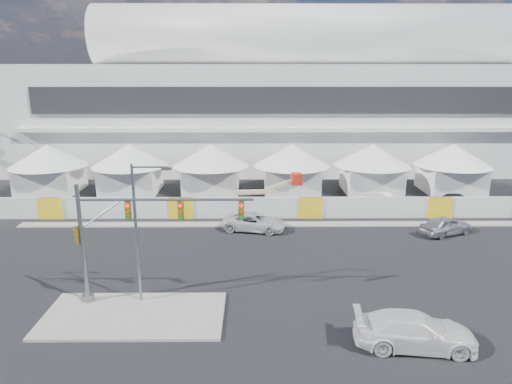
{
  "coord_description": "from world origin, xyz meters",
  "views": [
    {
      "loc": [
        0.66,
        -25.89,
        13.35
      ],
      "look_at": [
        0.92,
        10.0,
        3.71
      ],
      "focal_mm": 32.0,
      "sensor_mm": 36.0,
      "label": 1
    }
  ],
  "objects_px": {
    "pickup_near": "(415,331)",
    "boom_lift": "(250,204)",
    "sedan_silver": "(446,225)",
    "lot_car_b": "(458,200)",
    "lot_car_a": "(385,199)",
    "streetlight_median": "(140,224)",
    "pickup_curb": "(254,222)",
    "traffic_mast": "(120,237)"
  },
  "relations": [
    {
      "from": "pickup_near",
      "to": "traffic_mast",
      "type": "relative_size",
      "value": 0.59
    },
    {
      "from": "pickup_near",
      "to": "lot_car_b",
      "type": "bearing_deg",
      "value": -22.11
    },
    {
      "from": "sedan_silver",
      "to": "pickup_curb",
      "type": "xyz_separation_m",
      "value": [
        -16.02,
        1.12,
        -0.04
      ]
    },
    {
      "from": "pickup_near",
      "to": "traffic_mast",
      "type": "height_order",
      "value": "traffic_mast"
    },
    {
      "from": "sedan_silver",
      "to": "pickup_near",
      "type": "height_order",
      "value": "pickup_near"
    },
    {
      "from": "pickup_curb",
      "to": "lot_car_b",
      "type": "xyz_separation_m",
      "value": [
        20.53,
        6.82,
        -0.03
      ]
    },
    {
      "from": "pickup_curb",
      "to": "lot_car_a",
      "type": "xyz_separation_m",
      "value": [
        13.29,
        7.4,
        -0.07
      ]
    },
    {
      "from": "lot_car_b",
      "to": "boom_lift",
      "type": "height_order",
      "value": "boom_lift"
    },
    {
      "from": "lot_car_b",
      "to": "traffic_mast",
      "type": "bearing_deg",
      "value": 123.4
    },
    {
      "from": "lot_car_a",
      "to": "streetlight_median",
      "type": "xyz_separation_m",
      "value": [
        -19.84,
        -19.92,
        4.2
      ]
    },
    {
      "from": "lot_car_a",
      "to": "boom_lift",
      "type": "bearing_deg",
      "value": 143.49
    },
    {
      "from": "sedan_silver",
      "to": "pickup_curb",
      "type": "relative_size",
      "value": 0.86
    },
    {
      "from": "lot_car_b",
      "to": "boom_lift",
      "type": "bearing_deg",
      "value": 95.02
    },
    {
      "from": "pickup_near",
      "to": "streetlight_median",
      "type": "distance_m",
      "value": 15.67
    },
    {
      "from": "streetlight_median",
      "to": "pickup_curb",
      "type": "bearing_deg",
      "value": 62.38
    },
    {
      "from": "lot_car_a",
      "to": "sedan_silver",
      "type": "bearing_deg",
      "value": -120.43
    },
    {
      "from": "traffic_mast",
      "to": "streetlight_median",
      "type": "bearing_deg",
      "value": 3.13
    },
    {
      "from": "pickup_curb",
      "to": "traffic_mast",
      "type": "bearing_deg",
      "value": 160.66
    },
    {
      "from": "pickup_curb",
      "to": "pickup_near",
      "type": "xyz_separation_m",
      "value": [
        7.89,
        -17.1,
        0.13
      ]
    },
    {
      "from": "pickup_near",
      "to": "boom_lift",
      "type": "distance_m",
      "value": 23.19
    },
    {
      "from": "lot_car_b",
      "to": "streetlight_median",
      "type": "relative_size",
      "value": 0.5
    },
    {
      "from": "pickup_curb",
      "to": "lot_car_b",
      "type": "height_order",
      "value": "pickup_curb"
    },
    {
      "from": "pickup_near",
      "to": "streetlight_median",
      "type": "relative_size",
      "value": 0.72
    },
    {
      "from": "pickup_near",
      "to": "lot_car_a",
      "type": "relative_size",
      "value": 1.46
    },
    {
      "from": "pickup_curb",
      "to": "pickup_near",
      "type": "height_order",
      "value": "pickup_near"
    },
    {
      "from": "sedan_silver",
      "to": "pickup_near",
      "type": "xyz_separation_m",
      "value": [
        -8.13,
        -15.98,
        0.08
      ]
    },
    {
      "from": "lot_car_b",
      "to": "traffic_mast",
      "type": "distance_m",
      "value": 34.41
    },
    {
      "from": "traffic_mast",
      "to": "streetlight_median",
      "type": "height_order",
      "value": "streetlight_median"
    },
    {
      "from": "lot_car_a",
      "to": "lot_car_b",
      "type": "bearing_deg",
      "value": -52.74
    },
    {
      "from": "sedan_silver",
      "to": "streetlight_median",
      "type": "relative_size",
      "value": 0.56
    },
    {
      "from": "sedan_silver",
      "to": "boom_lift",
      "type": "height_order",
      "value": "boom_lift"
    },
    {
      "from": "lot_car_a",
      "to": "boom_lift",
      "type": "height_order",
      "value": "boom_lift"
    },
    {
      "from": "sedan_silver",
      "to": "lot_car_b",
      "type": "relative_size",
      "value": 1.11
    },
    {
      "from": "lot_car_a",
      "to": "pickup_curb",
      "type": "bearing_deg",
      "value": 160.92
    },
    {
      "from": "traffic_mast",
      "to": "streetlight_median",
      "type": "distance_m",
      "value": 1.35
    },
    {
      "from": "sedan_silver",
      "to": "streetlight_median",
      "type": "height_order",
      "value": "streetlight_median"
    },
    {
      "from": "lot_car_a",
      "to": "lot_car_b",
      "type": "height_order",
      "value": "lot_car_b"
    },
    {
      "from": "pickup_near",
      "to": "lot_car_a",
      "type": "distance_m",
      "value": 25.09
    },
    {
      "from": "lot_car_a",
      "to": "traffic_mast",
      "type": "bearing_deg",
      "value": 175.42
    },
    {
      "from": "lot_car_a",
      "to": "lot_car_b",
      "type": "xyz_separation_m",
      "value": [
        7.23,
        -0.58,
        0.04
      ]
    },
    {
      "from": "sedan_silver",
      "to": "lot_car_b",
      "type": "bearing_deg",
      "value": -53.51
    },
    {
      "from": "pickup_near",
      "to": "sedan_silver",
      "type": "bearing_deg",
      "value": -21.23
    }
  ]
}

